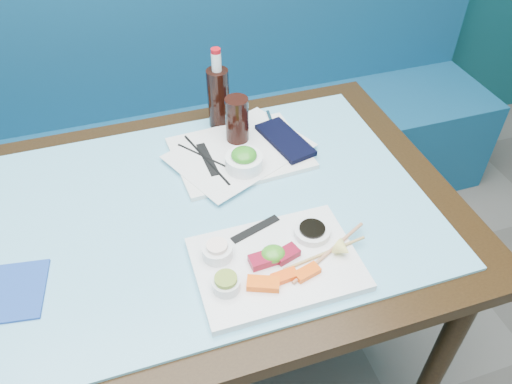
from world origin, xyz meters
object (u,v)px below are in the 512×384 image
object	(u,v)px
cola_bottle_body	(219,98)
dining_table	(186,237)
booth_bench	(150,141)
serving_tray	(240,153)
seaweed_bowl	(244,162)
blue_napkin	(8,292)
cola_glass	(237,120)
sashimi_plate	(276,264)

from	to	relation	value
cola_bottle_body	dining_table	bearing A→B (deg)	-118.83
booth_bench	serving_tray	distance (m)	0.79
seaweed_bowl	blue_napkin	size ratio (longest dim) A/B	0.65
cola_glass	serving_tray	bearing A→B (deg)	-100.30
booth_bench	dining_table	xyz separation A→B (m)	(0.00, -0.84, 0.29)
cola_bottle_body	sashimi_plate	bearing A→B (deg)	-92.25
seaweed_bowl	cola_bottle_body	size ratio (longest dim) A/B	0.55
seaweed_bowl	serving_tray	bearing A→B (deg)	82.41
sashimi_plate	cola_bottle_body	distance (m)	0.57
serving_tray	booth_bench	bearing A→B (deg)	103.36
blue_napkin	dining_table	bearing A→B (deg)	16.67
seaweed_bowl	cola_glass	distance (m)	0.14
dining_table	sashimi_plate	bearing A→B (deg)	-54.56
blue_napkin	seaweed_bowl	bearing A→B (deg)	20.51
dining_table	serving_tray	xyz separation A→B (m)	(0.20, 0.18, 0.10)
dining_table	cola_bottle_body	bearing A→B (deg)	61.17
seaweed_bowl	cola_glass	xyz separation A→B (m)	(0.02, 0.13, 0.05)
seaweed_bowl	cola_bottle_body	world-z (taller)	cola_bottle_body
cola_glass	cola_bottle_body	bearing A→B (deg)	102.97
seaweed_bowl	cola_bottle_body	bearing A→B (deg)	91.10
booth_bench	serving_tray	bearing A→B (deg)	-73.15
booth_bench	sashimi_plate	world-z (taller)	booth_bench
booth_bench	sashimi_plate	distance (m)	1.15
booth_bench	sashimi_plate	xyz separation A→B (m)	(0.16, -1.07, 0.39)
serving_tray	cola_bottle_body	distance (m)	0.18
cola_bottle_body	blue_napkin	distance (m)	0.75
cola_bottle_body	blue_napkin	xyz separation A→B (m)	(-0.59, -0.46, -0.09)
serving_tray	seaweed_bowl	world-z (taller)	seaweed_bowl
booth_bench	blue_napkin	world-z (taller)	booth_bench
seaweed_bowl	cola_glass	size ratio (longest dim) A/B	0.75
dining_table	cola_bottle_body	distance (m)	0.43
sashimi_plate	serving_tray	size ratio (longest dim) A/B	1.00
sashimi_plate	blue_napkin	distance (m)	0.58
dining_table	cola_bottle_body	size ratio (longest dim) A/B	7.70
sashimi_plate	blue_napkin	xyz separation A→B (m)	(-0.57, 0.11, -0.01)
sashimi_plate	serving_tray	world-z (taller)	sashimi_plate
serving_tray	cola_glass	distance (m)	0.09
booth_bench	cola_bottle_body	distance (m)	0.71
serving_tray	cola_bottle_body	bearing A→B (deg)	91.66
sashimi_plate	seaweed_bowl	distance (m)	0.33
sashimi_plate	cola_bottle_body	size ratio (longest dim) A/B	1.98
sashimi_plate	cola_glass	distance (m)	0.47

